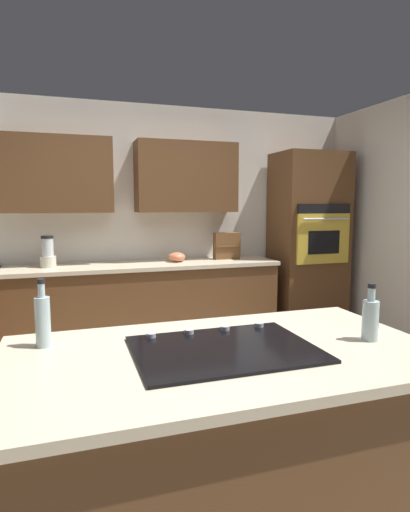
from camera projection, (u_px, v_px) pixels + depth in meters
name	position (u px, v px, depth m)	size (l,w,h in m)	color
ground_plane	(204.00, 424.00, 2.92)	(14.00, 14.00, 0.00)	#9E937F
wall_back	(141.00, 212.00, 4.64)	(6.00, 0.44, 2.60)	white
lower_cabinets_back	(146.00, 307.00, 4.46)	(2.80, 0.60, 0.86)	brown
countertop_back	(145.00, 265.00, 4.40)	(2.84, 0.64, 0.04)	beige
island_base	(224.00, 454.00, 1.83)	(1.76, 0.93, 0.86)	brown
island_top	(224.00, 355.00, 1.78)	(1.84, 1.01, 0.04)	beige
wall_oven	(308.00, 243.00, 4.98)	(0.80, 0.66, 2.11)	brown
cooktop	(224.00, 348.00, 1.78)	(0.76, 0.56, 0.03)	black
blender	(48.00, 254.00, 4.11)	(0.15, 0.15, 0.31)	beige
mixing_bowl	(177.00, 257.00, 4.52)	(0.19, 0.19, 0.10)	#CC724C
spice_rack	(227.00, 246.00, 4.75)	(0.30, 0.11, 0.30)	brown
oil_bottle	(43.00, 320.00, 1.81)	(0.06, 0.06, 0.30)	silver
second_bottle	(370.00, 318.00, 1.90)	(0.07, 0.07, 0.26)	silver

